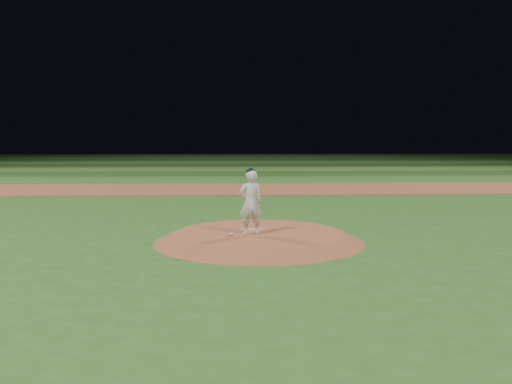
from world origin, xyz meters
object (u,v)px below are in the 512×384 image
pitchers_mound (259,237)px  pitching_rubber (252,229)px  rosin_bag (231,234)px  pitcher_on_mound (251,202)px

pitchers_mound → pitching_rubber: (-0.16, 0.35, 0.14)m
rosin_bag → pitcher_on_mound: 0.96m
pitching_rubber → rosin_bag: bearing=-141.6°
pitchers_mound → pitcher_on_mound: 1.05m
pitchers_mound → rosin_bag: rosin_bag is taller
pitchers_mound → rosin_bag: (-0.73, -0.44, 0.16)m
pitchers_mound → pitching_rubber: 0.41m
pitching_rubber → rosin_bag: 0.97m
pitching_rubber → pitcher_on_mound: 1.08m
pitching_rubber → pitcher_on_mound: bearing=-110.9°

